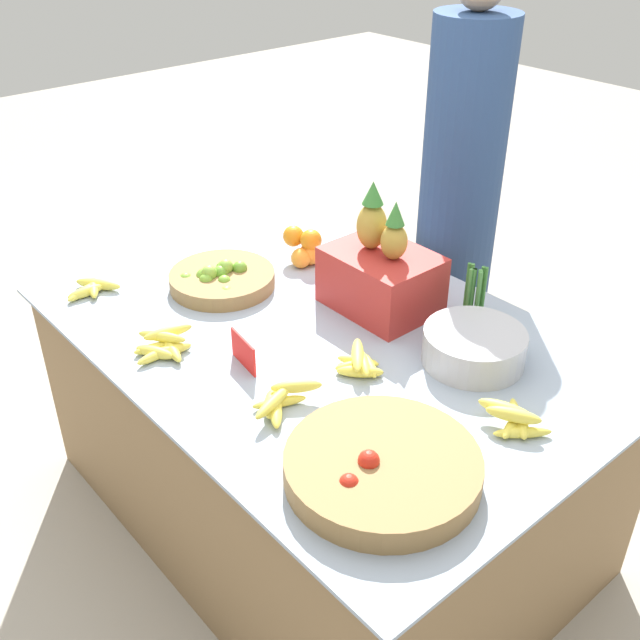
% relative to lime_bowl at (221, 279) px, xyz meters
% --- Properties ---
extents(ground_plane, '(12.00, 12.00, 0.00)m').
position_rel_lime_bowl_xyz_m(ground_plane, '(0.43, 0.06, -0.76)').
color(ground_plane, '#ADA599').
extents(market_table, '(1.72, 1.16, 0.73)m').
position_rel_lime_bowl_xyz_m(market_table, '(0.43, 0.06, -0.40)').
color(market_table, olive).
rests_on(market_table, ground_plane).
extents(lime_bowl, '(0.35, 0.35, 0.09)m').
position_rel_lime_bowl_xyz_m(lime_bowl, '(0.00, 0.00, 0.00)').
color(lime_bowl, olive).
rests_on(lime_bowl, market_table).
extents(tomato_basket, '(0.45, 0.45, 0.09)m').
position_rel_lime_bowl_xyz_m(tomato_basket, '(0.98, -0.23, 0.00)').
color(tomato_basket, olive).
rests_on(tomato_basket, market_table).
extents(orange_pile, '(0.15, 0.12, 0.13)m').
position_rel_lime_bowl_xyz_m(orange_pile, '(0.05, 0.32, 0.03)').
color(orange_pile, orange).
rests_on(orange_pile, market_table).
extents(metal_bowl, '(0.29, 0.29, 0.10)m').
position_rel_lime_bowl_xyz_m(metal_bowl, '(0.82, 0.29, 0.02)').
color(metal_bowl, '#B7B7BF').
rests_on(metal_bowl, market_table).
extents(price_sign, '(0.13, 0.03, 0.09)m').
position_rel_lime_bowl_xyz_m(price_sign, '(0.42, -0.21, 0.02)').
color(price_sign, red).
rests_on(price_sign, market_table).
extents(produce_crate, '(0.33, 0.26, 0.40)m').
position_rel_lime_bowl_xyz_m(produce_crate, '(0.43, 0.31, 0.09)').
color(produce_crate, '#B22D28').
rests_on(produce_crate, market_table).
extents(veg_bundle, '(0.07, 0.05, 0.18)m').
position_rel_lime_bowl_xyz_m(veg_bundle, '(0.68, 0.46, 0.06)').
color(veg_bundle, '#428438').
rests_on(veg_bundle, market_table).
extents(banana_bunch_front_center, '(0.16, 0.14, 0.06)m').
position_rel_lime_bowl_xyz_m(banana_bunch_front_center, '(0.65, 0.02, -0.00)').
color(banana_bunch_front_center, '#EFDB4C').
rests_on(banana_bunch_front_center, market_table).
extents(banana_bunch_back_center, '(0.15, 0.19, 0.04)m').
position_rel_lime_bowl_xyz_m(banana_bunch_back_center, '(-0.24, -0.34, -0.01)').
color(banana_bunch_back_center, '#EFDB4C').
rests_on(banana_bunch_back_center, market_table).
extents(banana_bunch_middle_left, '(0.18, 0.20, 0.06)m').
position_rel_lime_bowl_xyz_m(banana_bunch_middle_left, '(0.21, -0.34, -0.01)').
color(banana_bunch_middle_left, '#EFDB4C').
rests_on(banana_bunch_middle_left, market_table).
extents(banana_bunch_front_left, '(0.19, 0.17, 0.06)m').
position_rel_lime_bowl_xyz_m(banana_bunch_front_left, '(1.07, 0.14, -0.00)').
color(banana_bunch_front_left, '#EFDB4C').
rests_on(banana_bunch_front_left, market_table).
extents(banana_bunch_middle_right, '(0.15, 0.22, 0.06)m').
position_rel_lime_bowl_xyz_m(banana_bunch_middle_right, '(0.63, -0.25, -0.00)').
color(banana_bunch_middle_right, '#EFDB4C').
rests_on(banana_bunch_middle_right, market_table).
extents(vendor_person, '(0.29, 0.29, 1.69)m').
position_rel_lime_bowl_xyz_m(vendor_person, '(0.26, 0.87, 0.03)').
color(vendor_person, navy).
rests_on(vendor_person, ground_plane).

